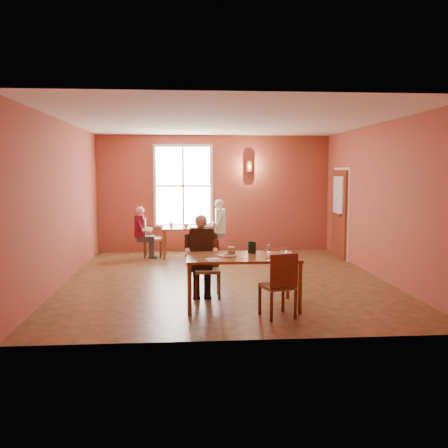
{
  "coord_description": "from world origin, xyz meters",
  "views": [
    {
      "loc": [
        -0.75,
        -9.41,
        2.06
      ],
      "look_at": [
        0.0,
        0.2,
        1.05
      ],
      "focal_mm": 40.0,
      "sensor_mm": 36.0,
      "label": 1
    }
  ],
  "objects": [
    {
      "name": "wall_front",
      "position": [
        0.0,
        -3.5,
        1.5
      ],
      "size": [
        6.0,
        0.04,
        3.0
      ],
      "primitive_type": "cube",
      "color": "brown",
      "rests_on": "ground"
    },
    {
      "name": "wall_back",
      "position": [
        0.0,
        3.5,
        1.5
      ],
      "size": [
        6.0,
        0.04,
        3.0
      ],
      "primitive_type": "cube",
      "color": "brown",
      "rests_on": "ground"
    },
    {
      "name": "knife",
      "position": [
        0.09,
        -2.26,
        0.79
      ],
      "size": [
        0.17,
        0.11,
        0.0
      ],
      "primitive_type": "cube",
      "rotation": [
        0.0,
        0.0,
        0.55
      ],
      "color": "silver",
      "rests_on": "main_table"
    },
    {
      "name": "window",
      "position": [
        -0.8,
        3.45,
        1.7
      ],
      "size": [
        1.36,
        0.1,
        1.96
      ],
      "primitive_type": "cube",
      "color": "white",
      "rests_on": "wall_back"
    },
    {
      "name": "chair_diner_main",
      "position": [
        -0.4,
        -1.33,
        0.47
      ],
      "size": [
        0.41,
        0.41,
        0.93
      ],
      "primitive_type": null,
      "rotation": [
        0.0,
        0.0,
        3.14
      ],
      "color": "brown",
      "rests_on": "ground"
    },
    {
      "name": "chair_diner_white",
      "position": [
        -0.24,
        2.61,
        0.43
      ],
      "size": [
        0.38,
        0.38,
        0.86
      ],
      "primitive_type": null,
      "rotation": [
        0.0,
        0.0,
        1.57
      ],
      "color": "brown",
      "rests_on": "ground"
    },
    {
      "name": "plate_food",
      "position": [
        -0.12,
        -1.98,
        0.81
      ],
      "size": [
        0.39,
        0.39,
        0.04
      ],
      "primitive_type": "cylinder",
      "rotation": [
        0.0,
        0.0,
        0.4
      ],
      "color": "white",
      "rests_on": "main_table"
    },
    {
      "name": "chair_diner_maroon",
      "position": [
        -1.54,
        2.61,
        0.47
      ],
      "size": [
        0.42,
        0.42,
        0.94
      ],
      "primitive_type": null,
      "rotation": [
        0.0,
        0.0,
        -1.57
      ],
      "color": "#4D2210",
      "rests_on": "ground"
    },
    {
      "name": "goblet_a",
      "position": [
        0.52,
        -1.85,
        0.88
      ],
      "size": [
        0.08,
        0.08,
        0.18
      ],
      "primitive_type": null,
      "rotation": [
        0.0,
        0.0,
        0.06
      ],
      "color": "white",
      "rests_on": "main_table"
    },
    {
      "name": "goblet_b",
      "position": [
        0.73,
        -2.13,
        0.88
      ],
      "size": [
        0.08,
        0.08,
        0.19
      ],
      "primitive_type": null,
      "rotation": [
        0.0,
        0.0,
        -0.02
      ],
      "color": "white",
      "rests_on": "main_table"
    },
    {
      "name": "second_table",
      "position": [
        -0.89,
        2.61,
        0.36
      ],
      "size": [
        0.82,
        0.82,
        0.73
      ],
      "primitive_type": null,
      "color": "brown",
      "rests_on": "ground"
    },
    {
      "name": "door",
      "position": [
        2.94,
        2.3,
        1.05
      ],
      "size": [
        0.12,
        1.04,
        2.1
      ],
      "primitive_type": "cube",
      "color": "maroon",
      "rests_on": "ground"
    },
    {
      "name": "sandwich",
      "position": [
        -0.05,
        -1.9,
        0.85
      ],
      "size": [
        0.11,
        0.1,
        0.11
      ],
      "primitive_type": "cube",
      "rotation": [
        0.0,
        0.0,
        0.2
      ],
      "color": "#DBAD5C",
      "rests_on": "main_table"
    },
    {
      "name": "diner_maroon",
      "position": [
        -1.57,
        2.61,
        0.6
      ],
      "size": [
        0.48,
        0.48,
        1.2
      ],
      "primitive_type": null,
      "rotation": [
        0.0,
        0.0,
        -1.57
      ],
      "color": "maroon",
      "rests_on": "ground"
    },
    {
      "name": "cup_a",
      "position": [
        -0.74,
        2.54,
        0.77
      ],
      "size": [
        0.15,
        0.15,
        0.09
      ],
      "primitive_type": "imported",
      "rotation": [
        0.0,
        0.0,
        -0.42
      ],
      "color": "silver",
      "rests_on": "second_table"
    },
    {
      "name": "main_table",
      "position": [
        0.1,
        -1.98,
        0.39
      ],
      "size": [
        1.68,
        0.95,
        0.79
      ],
      "primitive_type": null,
      "color": "brown",
      "rests_on": "ground"
    },
    {
      "name": "goblet_c",
      "position": [
        0.46,
        -2.2,
        0.89
      ],
      "size": [
        0.08,
        0.08,
        0.19
      ],
      "primitive_type": null,
      "rotation": [
        0.0,
        0.0,
        0.06
      ],
      "color": "white",
      "rests_on": "main_table"
    },
    {
      "name": "diner_white",
      "position": [
        -0.21,
        2.61,
        0.67
      ],
      "size": [
        0.54,
        0.54,
        1.34
      ],
      "primitive_type": null,
      "rotation": [
        0.0,
        0.0,
        1.57
      ],
      "color": "white",
      "rests_on": "ground"
    },
    {
      "name": "diner_main",
      "position": [
        -0.4,
        -1.36,
        0.65
      ],
      "size": [
        0.52,
        0.52,
        1.3
      ],
      "primitive_type": null,
      "rotation": [
        0.0,
        0.0,
        3.14
      ],
      "color": "#3E2920",
      "rests_on": "ground"
    },
    {
      "name": "ceiling",
      "position": [
        0.0,
        0.0,
        3.0
      ],
      "size": [
        6.0,
        7.0,
        0.04
      ],
      "primitive_type": "cube",
      "color": "white",
      "rests_on": "wall_back"
    },
    {
      "name": "wall_sconce",
      "position": [
        0.9,
        3.4,
        2.2
      ],
      "size": [
        0.16,
        0.16,
        0.28
      ],
      "primitive_type": "cylinder",
      "color": "brown",
      "rests_on": "wall_back"
    },
    {
      "name": "side_plate",
      "position": [
        0.83,
        -1.77,
        0.8
      ],
      "size": [
        0.21,
        0.21,
        0.01
      ],
      "primitive_type": "cylinder",
      "rotation": [
        0.0,
        0.0,
        -0.24
      ],
      "color": "silver",
      "rests_on": "main_table"
    },
    {
      "name": "wall_left",
      "position": [
        -3.0,
        0.0,
        1.5
      ],
      "size": [
        0.04,
        7.0,
        3.0
      ],
      "primitive_type": "cube",
      "color": "brown",
      "rests_on": "ground"
    },
    {
      "name": "sunglasses",
      "position": [
        0.62,
        -2.26,
        0.8
      ],
      "size": [
        0.13,
        0.12,
        0.02
      ],
      "primitive_type": "cube",
      "rotation": [
        0.0,
        0.0,
        0.72
      ],
      "color": "black",
      "rests_on": "main_table"
    },
    {
      "name": "cup_b",
      "position": [
        -1.09,
        2.76,
        0.77
      ],
      "size": [
        0.13,
        0.13,
        0.09
      ],
      "primitive_type": "imported",
      "rotation": [
        0.0,
        0.0,
        -0.39
      ],
      "color": "white",
      "rests_on": "second_table"
    },
    {
      "name": "chair_empty",
      "position": [
        0.55,
        -2.55,
        0.47
      ],
      "size": [
        0.52,
        0.52,
        0.94
      ],
      "primitive_type": null,
      "rotation": [
        0.0,
        0.0,
        0.29
      ],
      "color": "#502814",
      "rests_on": "ground"
    },
    {
      "name": "napkin",
      "position": [
        -0.35,
        -2.24,
        0.79
      ],
      "size": [
        0.23,
        0.23,
        0.01
      ],
      "primitive_type": "cube",
      "rotation": [
        0.0,
        0.0,
        0.23
      ],
      "color": "white",
      "rests_on": "main_table"
    },
    {
      "name": "menu_stand",
      "position": [
        0.29,
        -1.75,
        0.89
      ],
      "size": [
        0.13,
        0.08,
        0.2
      ],
      "primitive_type": "cube",
      "rotation": [
        0.0,
        0.0,
        -0.2
      ],
      "color": "#1D3A27",
      "rests_on": "main_table"
    },
    {
      "name": "ground",
      "position": [
        0.0,
        0.0,
        0.0
      ],
      "size": [
        6.0,
        7.0,
        0.01
      ],
      "primitive_type": "cube",
      "color": "brown",
      "rests_on": "ground"
    },
    {
      "name": "wall_right",
      "position": [
        3.0,
        0.0,
        1.5
      ],
      "size": [
        0.04,
        7.0,
        3.0
      ],
      "primitive_type": "cube",
      "color": "brown",
      "rests_on": "ground"
    }
  ]
}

